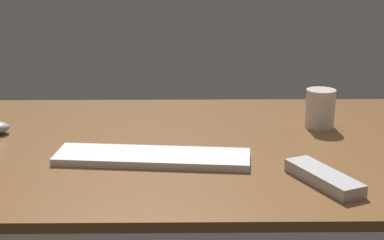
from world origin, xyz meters
The scene contains 4 objects.
desk centered at (0.00, 0.00, 1.00)cm, with size 140.00×84.00×2.00cm, color brown.
keyboard centered at (-10.62, -11.24, 2.78)cm, with size 41.86×11.34×1.57cm, color white.
tv_remote centered at (23.36, -25.04, 3.26)cm, with size 18.94×5.51×2.51cm, color #B7B7BC.
coffee_mug centered at (30.63, 13.10, 6.90)cm, with size 7.40×7.40×9.81cm, color silver.
Camera 1 is at (-3.72, -137.32, 47.55)cm, focal length 57.95 mm.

